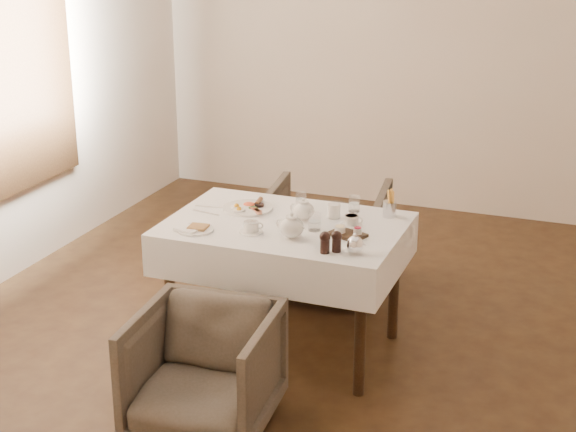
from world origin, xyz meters
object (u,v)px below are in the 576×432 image
(breakfast_plate, at_px, (249,207))
(teapot_centre, at_px, (304,209))
(table, at_px, (285,243))
(armchair_far, at_px, (326,238))
(armchair_near, at_px, (204,371))

(breakfast_plate, xyz_separation_m, teapot_centre, (0.36, -0.06, 0.05))
(table, xyz_separation_m, armchair_far, (-0.04, 0.86, -0.29))
(teapot_centre, bearing_deg, armchair_near, -86.55)
(table, distance_m, armchair_far, 0.91)
(breakfast_plate, height_order, teapot_centre, teapot_centre)
(table, relative_size, armchair_near, 1.93)
(armchair_near, distance_m, armchair_far, 1.75)
(armchair_far, bearing_deg, breakfast_plate, 63.96)
(armchair_far, bearing_deg, table, 85.25)
(armchair_far, height_order, teapot_centre, teapot_centre)
(armchair_near, relative_size, teapot_centre, 4.20)
(armchair_near, height_order, breakfast_plate, breakfast_plate)
(armchair_far, height_order, breakfast_plate, breakfast_plate)
(table, height_order, armchair_far, table)
(armchair_near, relative_size, breakfast_plate, 2.32)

